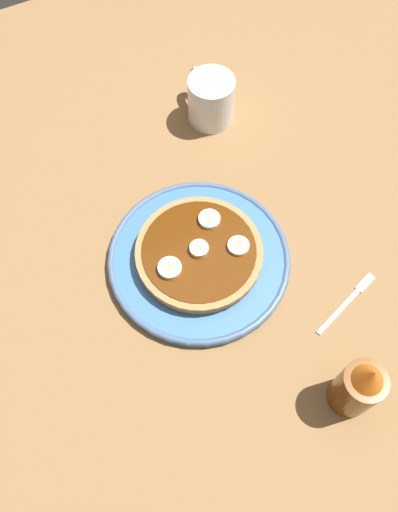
% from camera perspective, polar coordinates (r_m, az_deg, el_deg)
% --- Properties ---
extents(ground_plane, '(1.40, 1.40, 0.03)m').
position_cam_1_polar(ground_plane, '(0.81, 0.00, -1.08)').
color(ground_plane, olive).
extents(plate, '(0.28, 0.28, 0.02)m').
position_cam_1_polar(plate, '(0.79, 0.00, -0.29)').
color(plate, '#3F72B2').
rests_on(plate, ground_plane).
extents(pancake_stack, '(0.19, 0.19, 0.02)m').
position_cam_1_polar(pancake_stack, '(0.77, 0.21, 0.17)').
color(pancake_stack, '#9B6232').
rests_on(pancake_stack, plate).
extents(banana_slice_0, '(0.03, 0.03, 0.01)m').
position_cam_1_polar(banana_slice_0, '(0.76, 0.14, 0.86)').
color(banana_slice_0, '#F2F3B2').
rests_on(banana_slice_0, pancake_stack).
extents(banana_slice_1, '(0.03, 0.03, 0.01)m').
position_cam_1_polar(banana_slice_1, '(0.75, -3.24, -1.34)').
color(banana_slice_1, '#FAF3C0').
rests_on(banana_slice_1, pancake_stack).
extents(banana_slice_2, '(0.03, 0.03, 0.01)m').
position_cam_1_polar(banana_slice_2, '(0.79, 1.15, 4.05)').
color(banana_slice_2, '#EFE7BA').
rests_on(banana_slice_2, pancake_stack).
extents(banana_slice_3, '(0.03, 0.03, 0.01)m').
position_cam_1_polar(banana_slice_3, '(0.77, 4.34, 1.11)').
color(banana_slice_3, '#F9E3BC').
rests_on(banana_slice_3, pancake_stack).
extents(coffee_mug, '(0.11, 0.08, 0.09)m').
position_cam_1_polar(coffee_mug, '(0.93, 1.22, 16.95)').
color(coffee_mug, white).
rests_on(coffee_mug, ground_plane).
extents(fork, '(0.05, 0.13, 0.01)m').
position_cam_1_polar(fork, '(0.80, 16.20, -4.62)').
color(fork, silver).
rests_on(fork, ground_plane).
extents(syrup_bottle, '(0.06, 0.06, 0.13)m').
position_cam_1_polar(syrup_bottle, '(0.70, 17.10, -13.63)').
color(syrup_bottle, brown).
rests_on(syrup_bottle, ground_plane).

